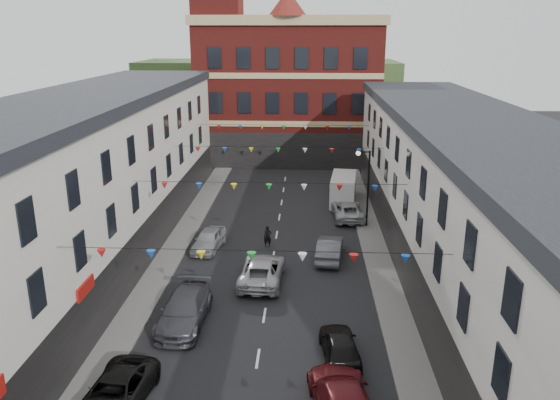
% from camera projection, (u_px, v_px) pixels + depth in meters
% --- Properties ---
extents(ground, '(160.00, 160.00, 0.00)m').
position_uv_depth(ground, '(264.00, 315.00, 28.92)').
color(ground, black).
rests_on(ground, ground).
extents(pavement_left, '(1.80, 64.00, 0.15)m').
position_uv_depth(pavement_left, '(147.00, 294.00, 31.13)').
color(pavement_left, '#605E5B').
rests_on(pavement_left, ground).
extents(pavement_right, '(1.80, 64.00, 0.15)m').
position_uv_depth(pavement_right, '(390.00, 299.00, 30.49)').
color(pavement_right, '#605E5B').
rests_on(pavement_right, ground).
extents(terrace_left, '(8.40, 56.00, 10.70)m').
position_uv_depth(terrace_left, '(43.00, 210.00, 28.84)').
color(terrace_left, silver).
rests_on(terrace_left, ground).
extents(terrace_right, '(8.40, 56.00, 9.70)m').
position_uv_depth(terrace_right, '(494.00, 227.00, 27.90)').
color(terrace_right, silver).
rests_on(terrace_right, ground).
extents(civic_building, '(20.60, 13.30, 18.50)m').
position_uv_depth(civic_building, '(289.00, 88.00, 62.72)').
color(civic_building, maroon).
rests_on(civic_building, ground).
extents(clock_tower, '(5.60, 5.60, 30.00)m').
position_uv_depth(clock_tower, '(218.00, 26.00, 58.24)').
color(clock_tower, maroon).
rests_on(clock_tower, ground).
extents(distant_hill, '(40.00, 14.00, 10.00)m').
position_uv_depth(distant_hill, '(269.00, 93.00, 86.78)').
color(distant_hill, '#2F4B23').
rests_on(distant_hill, ground).
extents(street_lamp, '(1.10, 0.36, 6.00)m').
position_uv_depth(street_lamp, '(365.00, 178.00, 40.82)').
color(street_lamp, black).
rests_on(street_lamp, ground).
extents(car_left_c, '(2.72, 5.03, 1.34)m').
position_uv_depth(car_left_c, '(115.00, 394.00, 21.62)').
color(car_left_c, black).
rests_on(car_left_c, ground).
extents(car_left_d, '(2.34, 5.48, 1.57)m').
position_uv_depth(car_left_d, '(184.00, 310.00, 27.92)').
color(car_left_d, '#3F4047').
rests_on(car_left_d, ground).
extents(car_left_e, '(2.21, 4.33, 1.41)m').
position_uv_depth(car_left_e, '(209.00, 240.00, 37.52)').
color(car_left_e, '#92959A').
rests_on(car_left_e, ground).
extents(car_right_d, '(1.99, 4.13, 1.36)m').
position_uv_depth(car_right_d, '(340.00, 345.00, 24.93)').
color(car_right_d, black).
rests_on(car_right_d, ground).
extents(car_right_e, '(2.07, 4.60, 1.47)m').
position_uv_depth(car_right_e, '(330.00, 249.00, 35.90)').
color(car_right_e, '#55575D').
rests_on(car_right_e, ground).
extents(car_right_f, '(2.55, 5.12, 1.39)m').
position_uv_depth(car_right_f, '(348.00, 210.00, 43.69)').
color(car_right_f, '#AAAEAF').
rests_on(car_right_f, ground).
extents(moving_car, '(2.69, 5.42, 1.48)m').
position_uv_depth(moving_car, '(262.00, 270.00, 32.62)').
color(moving_car, '#B4B6BB').
rests_on(moving_car, ground).
extents(white_van, '(2.61, 5.51, 2.35)m').
position_uv_depth(white_van, '(343.00, 189.00, 47.80)').
color(white_van, silver).
rests_on(white_van, ground).
extents(pedestrian, '(0.63, 0.49, 1.54)m').
position_uv_depth(pedestrian, '(268.00, 237.00, 37.88)').
color(pedestrian, black).
rests_on(pedestrian, ground).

